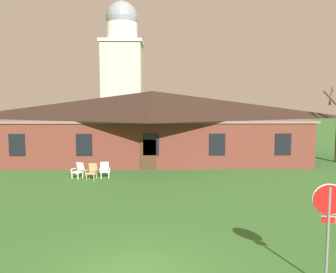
# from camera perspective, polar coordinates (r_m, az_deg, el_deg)

# --- Properties ---
(brick_building) EXTENTS (23.77, 10.40, 5.56)m
(brick_building) POSITION_cam_1_polar(r_m,az_deg,el_deg) (28.81, -2.51, 2.04)
(brick_building) COLOR brown
(brick_building) RESTS_ON ground
(dome_tower) EXTENTS (5.18, 5.18, 17.78)m
(dome_tower) POSITION_cam_1_polar(r_m,az_deg,el_deg) (44.44, -7.46, 10.10)
(dome_tower) COLOR #BCB29E
(dome_tower) RESTS_ON ground
(stop_sign) EXTENTS (0.79, 0.19, 2.70)m
(stop_sign) POSITION_cam_1_polar(r_m,az_deg,el_deg) (9.79, 24.82, -11.51)
(stop_sign) COLOR slate
(stop_sign) RESTS_ON ground
(lawn_chair_by_porch) EXTENTS (0.81, 0.85, 0.96)m
(lawn_chair_by_porch) POSITION_cam_1_polar(r_m,az_deg,el_deg) (22.25, -14.45, -5.34)
(lawn_chair_by_porch) COLOR silver
(lawn_chair_by_porch) RESTS_ON ground
(lawn_chair_near_door) EXTENTS (0.71, 0.75, 0.96)m
(lawn_chair_near_door) POSITION_cam_1_polar(r_m,az_deg,el_deg) (21.73, -12.32, -5.56)
(lawn_chair_near_door) COLOR tan
(lawn_chair_near_door) RESTS_ON ground
(lawn_chair_left_end) EXTENTS (0.72, 0.76, 0.96)m
(lawn_chair_left_end) POSITION_cam_1_polar(r_m,az_deg,el_deg) (22.08, -10.34, -5.33)
(lawn_chair_left_end) COLOR silver
(lawn_chair_left_end) RESTS_ON ground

